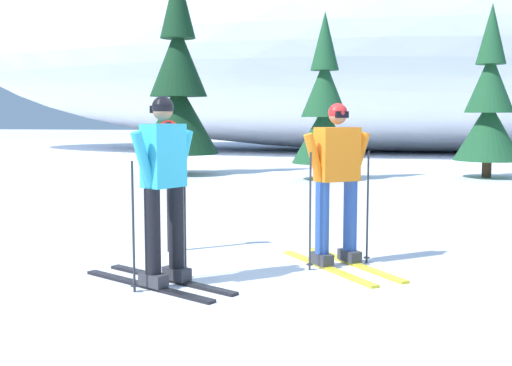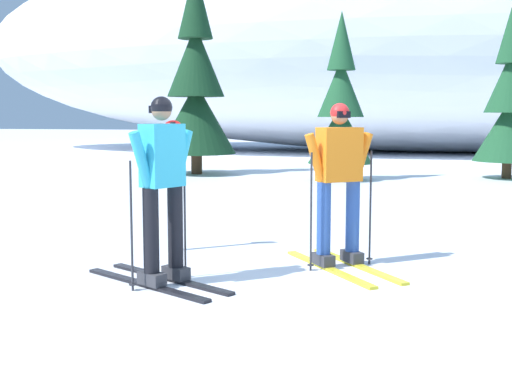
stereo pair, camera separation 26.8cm
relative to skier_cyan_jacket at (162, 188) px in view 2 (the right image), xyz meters
The scene contains 8 objects.
ground_plane 1.78m from the skier_cyan_jacket, 15.84° to the left, with size 120.00×120.00×0.00m, color white.
skier_cyan_jacket is the anchor object (origin of this frame).
skier_orange_jacket 1.94m from the skier_cyan_jacket, 34.75° to the left, with size 1.38×1.67×1.76m.
pine_tree_far_left 11.72m from the skier_cyan_jacket, 105.62° to the left, with size 2.18×2.18×5.65m.
pine_tree_center_left 10.45m from the skier_cyan_jacket, 85.11° to the left, with size 1.62×1.62×4.19m.
pine_tree_center_right 12.70m from the skier_cyan_jacket, 66.40° to the left, with size 1.73×1.73×4.48m.
snow_ridge_background 24.28m from the skier_cyan_jacket, 79.92° to the left, with size 42.87×14.63×9.75m, color white.
trail_marker_post 1.55m from the skier_cyan_jacket, 105.20° to the left, with size 0.28×0.07×1.57m.
Camera 2 is at (0.66, -6.13, 1.64)m, focal length 44.74 mm.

